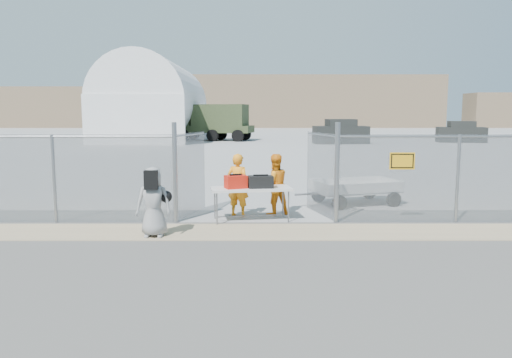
{
  "coord_description": "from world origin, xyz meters",
  "views": [
    {
      "loc": [
        -0.02,
        -10.22,
        2.75
      ],
      "look_at": [
        0.0,
        2.0,
        1.1
      ],
      "focal_mm": 35.0,
      "sensor_mm": 36.0,
      "label": 1
    }
  ],
  "objects_px": {
    "security_worker_right": "(275,185)",
    "utility_trailer": "(355,191)",
    "visitor": "(153,202)",
    "folding_table": "(251,204)",
    "security_worker_left": "(238,185)"
  },
  "relations": [
    {
      "from": "security_worker_right",
      "to": "visitor",
      "type": "relative_size",
      "value": 1.05
    },
    {
      "from": "visitor",
      "to": "utility_trailer",
      "type": "relative_size",
      "value": 0.49
    },
    {
      "from": "folding_table",
      "to": "utility_trailer",
      "type": "relative_size",
      "value": 0.63
    },
    {
      "from": "security_worker_right",
      "to": "utility_trailer",
      "type": "distance_m",
      "value": 2.94
    },
    {
      "from": "utility_trailer",
      "to": "security_worker_right",
      "type": "bearing_deg",
      "value": -165.76
    },
    {
      "from": "security_worker_left",
      "to": "security_worker_right",
      "type": "xyz_separation_m",
      "value": [
        0.97,
        0.21,
        -0.01
      ]
    },
    {
      "from": "folding_table",
      "to": "utility_trailer",
      "type": "bearing_deg",
      "value": 27.41
    },
    {
      "from": "security_worker_left",
      "to": "visitor",
      "type": "relative_size",
      "value": 1.07
    },
    {
      "from": "security_worker_left",
      "to": "utility_trailer",
      "type": "bearing_deg",
      "value": -131.5
    },
    {
      "from": "utility_trailer",
      "to": "visitor",
      "type": "bearing_deg",
      "value": -160.72
    },
    {
      "from": "security_worker_right",
      "to": "utility_trailer",
      "type": "height_order",
      "value": "security_worker_right"
    },
    {
      "from": "visitor",
      "to": "utility_trailer",
      "type": "height_order",
      "value": "visitor"
    },
    {
      "from": "visitor",
      "to": "utility_trailer",
      "type": "xyz_separation_m",
      "value": [
        5.24,
        3.89,
        -0.39
      ]
    },
    {
      "from": "folding_table",
      "to": "security_worker_left",
      "type": "distance_m",
      "value": 0.77
    },
    {
      "from": "security_worker_left",
      "to": "visitor",
      "type": "xyz_separation_m",
      "value": [
        -1.79,
        -2.16,
        -0.06
      ]
    }
  ]
}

